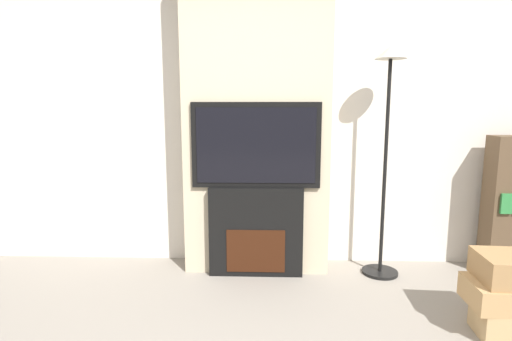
{
  "coord_description": "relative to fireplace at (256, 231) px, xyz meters",
  "views": [
    {
      "loc": [
        0.12,
        -1.57,
        1.4
      ],
      "look_at": [
        0.0,
        1.67,
        0.89
      ],
      "focal_mm": 28.0,
      "sensor_mm": 36.0,
      "label": 1
    }
  ],
  "objects": [
    {
      "name": "chimney_breast",
      "position": [
        0.0,
        0.17,
        0.97
      ],
      "size": [
        1.22,
        0.33,
        2.7
      ],
      "color": "beige",
      "rests_on": "ground_plane"
    },
    {
      "name": "box_stack",
      "position": [
        1.59,
        -0.86,
        -0.1
      ],
      "size": [
        0.48,
        0.38,
        0.51
      ],
      "color": "tan",
      "rests_on": "ground_plane"
    },
    {
      "name": "television",
      "position": [
        0.0,
        -0.0,
        0.73
      ],
      "size": [
        1.05,
        0.07,
        0.7
      ],
      "color": "black",
      "rests_on": "fireplace"
    },
    {
      "name": "floor_lamp",
      "position": [
        1.06,
        0.04,
        0.9
      ],
      "size": [
        0.3,
        0.3,
        1.89
      ],
      "color": "black",
      "rests_on": "ground_plane"
    },
    {
      "name": "wall_back",
      "position": [
        0.0,
        0.36,
        0.97
      ],
      "size": [
        6.0,
        0.06,
        2.7
      ],
      "color": "silver",
      "rests_on": "ground_plane"
    },
    {
      "name": "bookshelf",
      "position": [
        2.16,
        0.12,
        0.21
      ],
      "size": [
        0.41,
        0.25,
        1.18
      ],
      "color": "brown",
      "rests_on": "ground_plane"
    },
    {
      "name": "fireplace",
      "position": [
        0.0,
        0.0,
        0.0
      ],
      "size": [
        0.78,
        0.15,
        0.76
      ],
      "color": "black",
      "rests_on": "ground_plane"
    }
  ]
}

